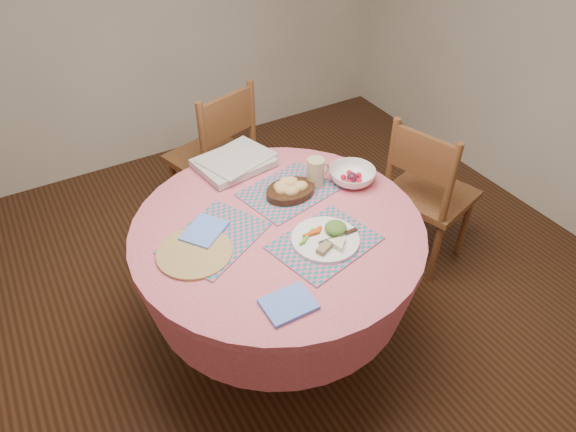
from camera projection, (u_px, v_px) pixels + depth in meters
name	position (u px, v px, depth m)	size (l,w,h in m)	color
ground	(280.00, 337.00, 2.63)	(4.00, 4.00, 0.00)	#331C0F
dining_table	(278.00, 259.00, 2.27)	(1.24, 1.24, 0.75)	#DB667A
chair_right	(427.00, 192.00, 2.79)	(0.50, 0.52, 0.91)	brown
chair_back	(216.00, 154.00, 3.06)	(0.54, 0.52, 0.94)	brown
placemat_front	(325.00, 243.00, 2.06)	(0.40, 0.30, 0.01)	#157577
placemat_left	(215.00, 238.00, 2.09)	(0.40, 0.30, 0.01)	#157577
placemat_back	(289.00, 191.00, 2.33)	(0.40, 0.30, 0.01)	#157577
wicker_trivet	(195.00, 253.00, 2.01)	(0.30, 0.30, 0.01)	olive
napkin_near	(288.00, 304.00, 1.81)	(0.18, 0.14, 0.01)	#5E86F2
napkin_far	(204.00, 231.00, 2.10)	(0.18, 0.14, 0.01)	#5E86F2
dinner_plate	(328.00, 238.00, 2.06)	(0.28, 0.28, 0.05)	white
bread_bowl	(290.00, 188.00, 2.29)	(0.23, 0.23, 0.08)	black
latte_mug	(316.00, 172.00, 2.33)	(0.12, 0.08, 0.13)	tan
fruit_bowl	(352.00, 176.00, 2.37)	(0.25, 0.25, 0.07)	white
newspaper_stack	(234.00, 162.00, 2.48)	(0.40, 0.33, 0.04)	silver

